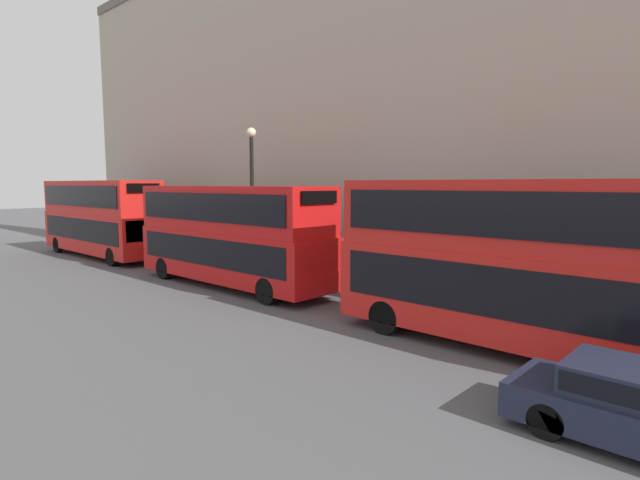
% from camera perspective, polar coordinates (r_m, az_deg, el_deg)
% --- Properties ---
extents(bus_leading, '(2.59, 10.10, 4.49)m').
position_cam_1_polar(bus_leading, '(13.88, 22.03, -1.96)').
color(bus_leading, red).
rests_on(bus_leading, ground).
extents(bus_second_in_queue, '(2.59, 10.42, 4.29)m').
position_cam_1_polar(bus_second_in_queue, '(21.55, -10.16, 0.96)').
color(bus_second_in_queue, red).
rests_on(bus_second_in_queue, ground).
extents(bus_third_in_queue, '(2.59, 10.95, 4.57)m').
position_cam_1_polar(bus_third_in_queue, '(32.71, -23.83, 2.60)').
color(bus_third_in_queue, red).
rests_on(bus_third_in_queue, ground).
extents(street_lamp, '(0.44, 0.44, 6.90)m').
position_cam_1_polar(street_lamp, '(23.05, -7.77, 5.99)').
color(street_lamp, black).
rests_on(street_lamp, ground).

